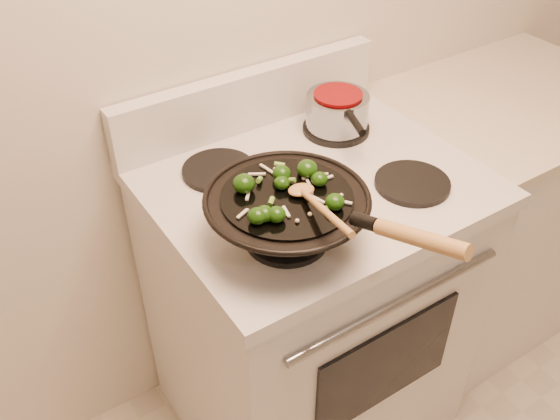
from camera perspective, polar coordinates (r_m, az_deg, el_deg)
stove at (r=1.81m, az=2.59°, el=-8.71°), size 0.78×0.67×1.08m
counter_unit at (r=2.25m, az=18.00°, el=-0.41°), size 0.83×0.62×0.91m
wok at (r=1.29m, az=0.77°, el=-0.42°), size 0.34×0.56×0.21m
stirfry at (r=1.26m, az=0.30°, el=2.03°), size 0.24×0.23×0.04m
wooden_spoon at (r=1.20m, az=3.14°, el=0.78°), size 0.09×0.25×0.08m
saucepan at (r=1.67m, az=5.27°, el=9.04°), size 0.17×0.26×0.10m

